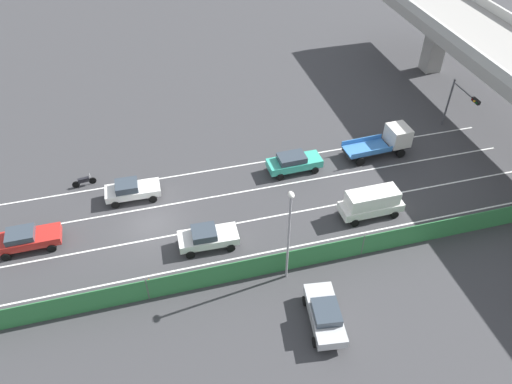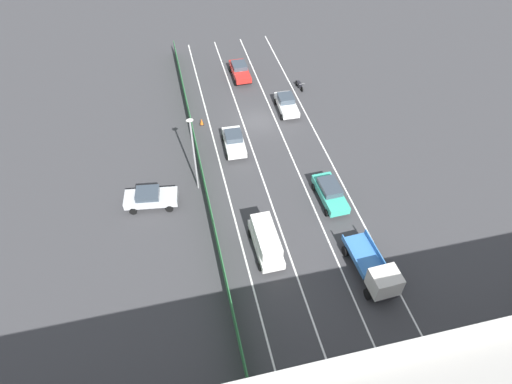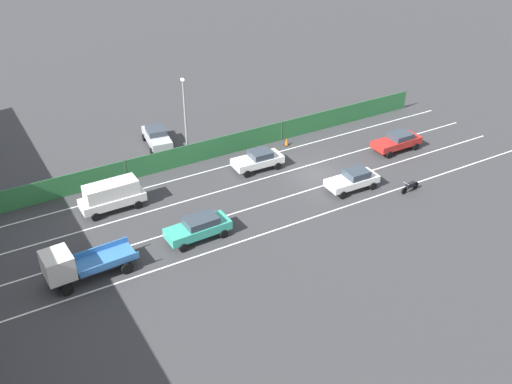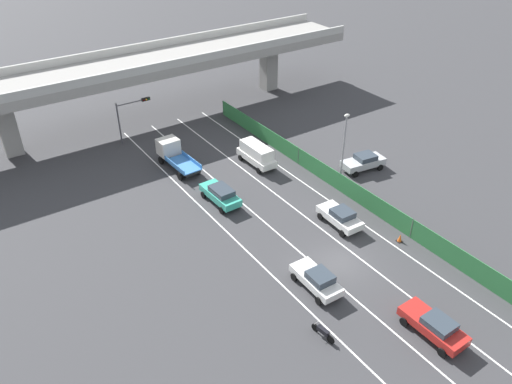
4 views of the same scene
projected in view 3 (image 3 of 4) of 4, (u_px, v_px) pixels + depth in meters
The scene contains 16 objects.
ground_plane at pixel (317, 175), 50.57m from camera, with size 300.00×300.00×0.00m, color #38383A.
lane_line_left_edge at pixel (283, 228), 43.91m from camera, with size 0.14×49.23×0.01m, color silver.
lane_line_mid_left at pixel (259, 206), 46.47m from camera, with size 0.14×49.23×0.01m, color silver.
lane_line_mid_right at pixel (238, 186), 49.02m from camera, with size 0.14×49.23×0.01m, color silver.
lane_line_right_edge at pixel (219, 168), 51.58m from camera, with size 0.14×49.23×0.01m, color silver.
green_fence at pixel (208, 150), 52.52m from camera, with size 0.10×45.33×1.85m.
car_taxi_teal at pixel (199, 227), 42.32m from camera, with size 2.10×4.69×1.66m.
car_sedan_red at pixel (397, 141), 54.05m from camera, with size 2.05×4.58×1.58m.
car_sedan_white at pixel (353, 179), 48.18m from camera, with size 2.10×4.37×1.62m.
car_van_white at pixel (112, 195), 45.40m from camera, with size 2.04×4.89×2.27m.
car_hatchback_white at pixel (258, 159), 51.05m from camera, with size 2.17×4.36×1.62m.
flatbed_truck_blue at pixel (73, 265), 38.07m from camera, with size 2.52×5.92×2.50m.
motorcycle at pixel (410, 186), 48.06m from camera, with size 0.60×1.95×0.93m.
parked_wagon_silver at pixel (157, 136), 54.80m from camera, with size 4.70×2.53×1.67m.
street_lamp at pixel (185, 113), 50.27m from camera, with size 0.60×0.36×7.62m.
traffic_cone at pixel (287, 142), 55.16m from camera, with size 0.47×0.47×0.72m.
Camera 3 is at (-35.56, 26.39, 24.98)m, focal length 42.27 mm.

